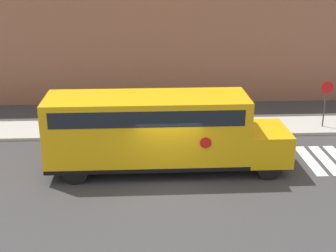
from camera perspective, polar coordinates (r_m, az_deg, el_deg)
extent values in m
plane|color=#3A3838|center=(18.57, 0.12, -7.14)|extent=(60.00, 60.00, 0.00)
cube|color=#B2ADA3|center=(24.51, -0.71, -0.09)|extent=(44.00, 3.00, 0.15)
cube|color=#935B42|center=(29.69, -1.30, 14.00)|extent=(32.00, 4.00, 10.83)
cube|color=white|center=(21.60, 16.90, -4.02)|extent=(0.50, 3.20, 0.01)
cube|color=white|center=(21.85, 18.63, -3.94)|extent=(0.50, 3.20, 0.01)
cube|color=#EAA80F|center=(19.09, -2.55, -0.37)|extent=(8.13, 2.50, 2.77)
cube|color=#EAA80F|center=(20.00, 11.79, -2.07)|extent=(1.75, 2.50, 1.31)
cube|color=black|center=(19.58, -2.49, -3.96)|extent=(8.13, 2.54, 0.16)
cube|color=black|center=(18.82, -2.58, 2.01)|extent=(7.48, 2.53, 0.64)
cylinder|color=red|center=(18.09, 4.61, -2.06)|extent=(0.44, 0.02, 0.44)
cylinder|color=black|center=(21.17, 10.73, -2.51)|extent=(1.00, 0.30, 1.00)
cylinder|color=black|center=(19.26, 12.20, -4.94)|extent=(1.00, 0.30, 1.00)
cylinder|color=black|center=(20.77, -10.46, -2.94)|extent=(1.00, 0.30, 1.00)
cylinder|color=black|center=(18.81, -11.24, -5.48)|extent=(1.00, 0.30, 1.00)
cylinder|color=#38383A|center=(25.35, 18.52, 2.08)|extent=(0.07, 0.07, 2.28)
cylinder|color=red|center=(25.01, 18.84, 4.47)|extent=(0.64, 0.03, 0.64)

